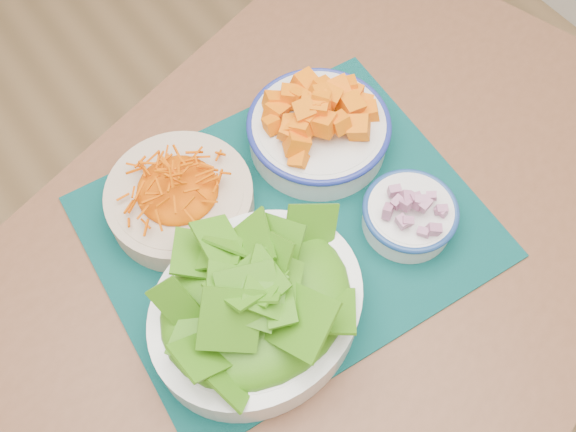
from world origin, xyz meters
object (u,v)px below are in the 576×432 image
object	(u,v)px
lettuce_bowl	(256,304)
onion_bowl	(410,213)
table	(323,271)
carrot_bowl	(179,195)
squash_bowl	(319,123)
placemat	(288,227)

from	to	relation	value
lettuce_bowl	onion_bowl	distance (m)	0.26
table	onion_bowl	world-z (taller)	onion_bowl
lettuce_bowl	onion_bowl	xyz separation A→B (m)	(0.26, -0.00, -0.03)
lettuce_bowl	carrot_bowl	bearing A→B (deg)	79.34
carrot_bowl	table	bearing A→B (deg)	-50.56
table	squash_bowl	world-z (taller)	squash_bowl
lettuce_bowl	onion_bowl	bearing A→B (deg)	-9.67
placemat	carrot_bowl	world-z (taller)	carrot_bowl
carrot_bowl	squash_bowl	world-z (taller)	squash_bowl
table	carrot_bowl	xyz separation A→B (m)	(-0.14, 0.17, 0.14)
table	placemat	bearing A→B (deg)	102.19
table	lettuce_bowl	xyz separation A→B (m)	(-0.15, -0.04, 0.16)
table	carrot_bowl	world-z (taller)	carrot_bowl
carrot_bowl	onion_bowl	size ratio (longest dim) A/B	1.59
placemat	squash_bowl	distance (m)	0.16
table	squash_bowl	bearing A→B (deg)	40.72
placemat	onion_bowl	distance (m)	0.18
carrot_bowl	onion_bowl	distance (m)	0.33
squash_bowl	onion_bowl	bearing A→B (deg)	-84.30
table	onion_bowl	bearing A→B (deg)	-37.97
table	squash_bowl	size ratio (longest dim) A/B	5.70
carrot_bowl	squash_bowl	xyz separation A→B (m)	(0.23, -0.02, 0.01)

